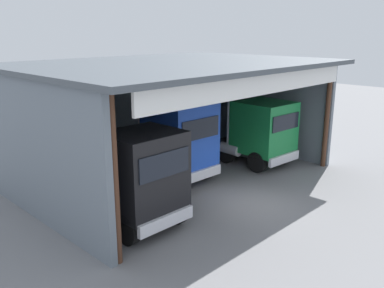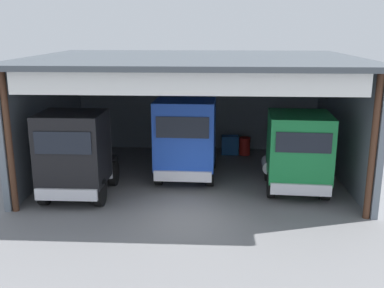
% 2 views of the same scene
% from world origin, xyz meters
% --- Properties ---
extents(ground_plane, '(80.00, 80.00, 0.00)m').
position_xyz_m(ground_plane, '(0.00, 0.00, 0.00)').
color(ground_plane, slate).
rests_on(ground_plane, ground).
extents(workshop_shed, '(14.02, 10.42, 5.46)m').
position_xyz_m(workshop_shed, '(0.00, 5.63, 3.77)').
color(workshop_shed, slate).
rests_on(workshop_shed, ground).
extents(truck_black_right_bay, '(2.62, 4.78, 3.55)m').
position_xyz_m(truck_black_right_bay, '(-4.51, 1.57, 1.84)').
color(truck_black_right_bay, black).
rests_on(truck_black_right_bay, ground).
extents(truck_blue_center_left_bay, '(2.74, 5.33, 3.70)m').
position_xyz_m(truck_blue_center_left_bay, '(-0.32, 4.09, 1.95)').
color(truck_blue_center_left_bay, '#1E47B7').
rests_on(truck_blue_center_left_bay, ground).
extents(truck_green_left_bay, '(2.66, 4.54, 3.35)m').
position_xyz_m(truck_green_left_bay, '(4.35, 2.68, 1.80)').
color(truck_green_left_bay, '#197F3D').
rests_on(truck_green_left_bay, ground).
extents(oil_drum, '(0.58, 0.58, 0.95)m').
position_xyz_m(oil_drum, '(2.59, 8.26, 0.47)').
color(oil_drum, '#B21E19').
rests_on(oil_drum, ground).
extents(tool_cart, '(0.90, 0.60, 1.00)m').
position_xyz_m(tool_cart, '(1.80, 8.37, 0.50)').
color(tool_cart, '#1E59A5').
rests_on(tool_cart, ground).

